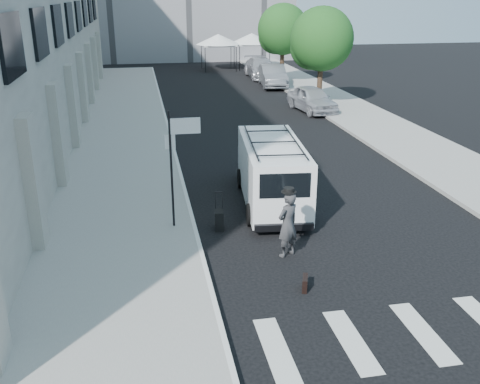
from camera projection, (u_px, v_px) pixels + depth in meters
name	position (u px, v px, depth m)	size (l,w,h in m)	color
ground	(285.00, 273.00, 13.68)	(120.00, 120.00, 0.00)	black
sidewalk_left	(124.00, 130.00, 27.64)	(4.50, 48.00, 0.15)	gray
sidewalk_right	(340.00, 105.00, 33.62)	(4.00, 56.00, 0.15)	gray
sign_pole	(179.00, 145.00, 15.29)	(1.03, 0.07, 3.50)	black
tree_near	(319.00, 41.00, 32.13)	(3.80, 3.83, 6.03)	black
tree_far	(281.00, 31.00, 40.41)	(3.80, 3.83, 6.03)	black
tent_left	(218.00, 40.00, 48.39)	(4.00, 4.00, 3.20)	black
tent_right	(252.00, 39.00, 49.40)	(4.00, 4.00, 3.20)	black
businessman	(288.00, 224.00, 14.30)	(0.67, 0.44, 1.85)	#363538
briefcase	(305.00, 283.00, 12.88)	(0.12, 0.44, 0.34)	black
suitcase	(219.00, 220.00, 16.12)	(0.31, 0.44, 1.15)	black
cargo_van	(271.00, 171.00, 17.91)	(2.42, 5.79, 2.14)	white
parked_car_a	(312.00, 99.00, 32.01)	(1.78, 4.42, 1.50)	#B3B5BC
parked_car_b	(273.00, 76.00, 40.40)	(1.73, 4.96, 1.63)	slate
parked_car_c	(261.00, 68.00, 44.61)	(2.25, 5.54, 1.61)	#9FA0A7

